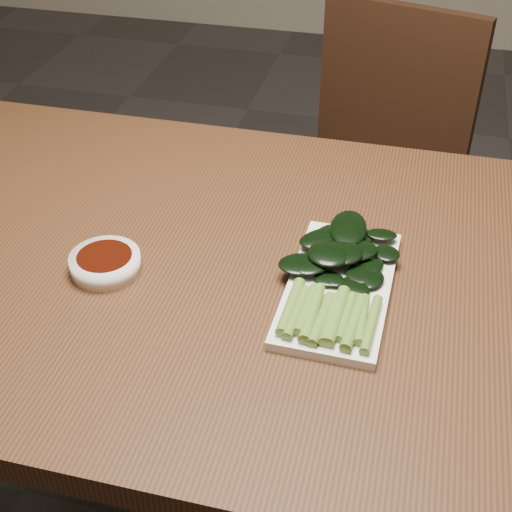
% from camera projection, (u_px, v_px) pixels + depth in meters
% --- Properties ---
extents(table, '(1.40, 0.80, 0.75)m').
position_uv_depth(table, '(268.00, 301.00, 1.07)').
color(table, '#412412').
rests_on(table, ground).
extents(chair_far, '(0.47, 0.47, 0.89)m').
position_uv_depth(chair_far, '(371.00, 187.00, 1.70)').
color(chair_far, black).
rests_on(chair_far, ground).
extents(sauce_bowl, '(0.10, 0.10, 0.03)m').
position_uv_depth(sauce_bowl, '(105.00, 263.00, 1.01)').
color(sauce_bowl, white).
rests_on(sauce_bowl, table).
extents(serving_plate, '(0.14, 0.28, 0.01)m').
position_uv_depth(serving_plate, '(339.00, 288.00, 0.98)').
color(serving_plate, white).
rests_on(serving_plate, table).
extents(gai_lan, '(0.18, 0.29, 0.03)m').
position_uv_depth(gai_lan, '(337.00, 268.00, 0.98)').
color(gai_lan, olive).
rests_on(gai_lan, serving_plate).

